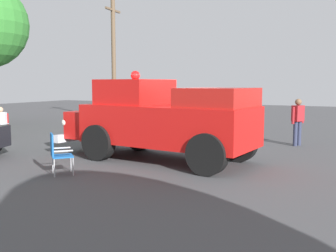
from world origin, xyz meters
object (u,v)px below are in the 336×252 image
object	(u,v)px
vintage_fire_truck	(161,119)
lawn_chair_spare	(210,128)
lawn_chair_near_truck	(1,124)
lawn_chair_by_car	(57,151)
utility_pole	(114,58)
spectator_seated	(0,122)
spectator_standing	(298,119)

from	to	relation	value
vintage_fire_truck	lawn_chair_spare	distance (m)	3.55
lawn_chair_spare	lawn_chair_near_truck	bearing A→B (deg)	-162.24
lawn_chair_by_car	utility_pole	distance (m)	15.01
lawn_chair_by_car	vintage_fire_truck	bearing A→B (deg)	62.63
lawn_chair_near_truck	lawn_chair_spare	xyz separation A→B (m)	(7.87, 2.52, 0.00)
lawn_chair_by_car	spectator_seated	size ratio (longest dim) A/B	0.79
lawn_chair_by_car	spectator_seated	bearing A→B (deg)	149.79
vintage_fire_truck	spectator_seated	bearing A→B (deg)	173.58
vintage_fire_truck	utility_pole	bearing A→B (deg)	129.89
utility_pole	spectator_standing	bearing A→B (deg)	-25.96
lawn_chair_near_truck	utility_pole	bearing A→B (deg)	95.05
lawn_chair_by_car	spectator_standing	size ratio (longest dim) A/B	0.61
lawn_chair_by_car	lawn_chair_spare	xyz separation A→B (m)	(1.63, 6.24, 0.00)
vintage_fire_truck	spectator_standing	size ratio (longest dim) A/B	3.67
spectator_seated	spectator_standing	distance (m)	11.35
lawn_chair_near_truck	spectator_seated	distance (m)	0.17
lawn_chair_by_car	lawn_chair_near_truck	bearing A→B (deg)	149.22
vintage_fire_truck	utility_pole	distance (m)	13.45
spectator_seated	vintage_fire_truck	bearing A→B (deg)	-6.42
spectator_seated	lawn_chair_spare	bearing A→B (deg)	18.67
lawn_chair_by_car	utility_pole	world-z (taller)	utility_pole
lawn_chair_by_car	spectator_seated	distance (m)	7.15
spectator_seated	spectator_standing	xyz separation A→B (m)	(10.76, 3.62, 0.27)
spectator_seated	spectator_standing	world-z (taller)	spectator_standing
lawn_chair_near_truck	spectator_standing	xyz separation A→B (m)	(10.82, 3.50, 0.37)
vintage_fire_truck	spectator_standing	distance (m)	5.48
lawn_chair_spare	spectator_standing	size ratio (longest dim) A/B	0.61
utility_pole	spectator_seated	bearing A→B (deg)	-84.64
lawn_chair_near_truck	utility_pole	xyz separation A→B (m)	(-0.81, 9.16, 3.15)
lawn_chair_by_car	lawn_chair_spare	distance (m)	6.45
lawn_chair_spare	utility_pole	distance (m)	11.37
lawn_chair_near_truck	spectator_standing	bearing A→B (deg)	17.92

